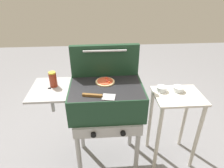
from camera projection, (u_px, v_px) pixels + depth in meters
ground_plane at (107, 158)px, 2.11m from camera, size 8.00×8.00×0.00m
grill at (105, 100)px, 1.74m from camera, size 0.96×0.53×0.90m
grill_lid_open at (105, 61)px, 1.79m from camera, size 0.63×0.09×0.30m
pizza_pepperoni at (105, 81)px, 1.73m from camera, size 0.17×0.17×0.03m
sauce_jar at (53, 79)px, 1.64m from camera, size 0.06×0.06×0.13m
spatula at (99, 96)px, 1.52m from camera, size 0.27×0.11×0.02m
prep_table at (175, 115)px, 1.88m from camera, size 0.44×0.36×0.78m
topping_bowl_near at (178, 89)px, 1.83m from camera, size 0.10×0.10×0.04m
topping_bowl_far at (162, 89)px, 1.83m from camera, size 0.10×0.10×0.04m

